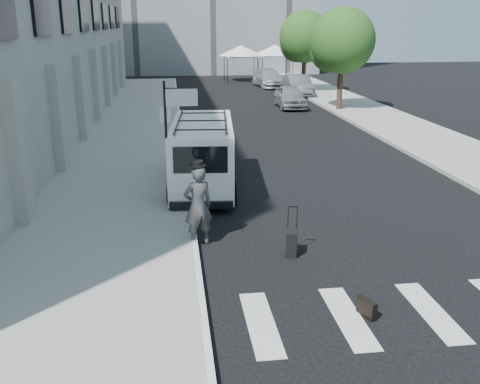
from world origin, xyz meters
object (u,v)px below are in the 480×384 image
object	(u,v)px
briefcase	(367,308)
parked_car_c	(269,78)
suitcase	(292,243)
parked_car_a	(290,97)
parked_car_b	(298,85)
cargo_van	(203,153)
businessman	(198,206)

from	to	relation	value
briefcase	parked_car_c	distance (m)	36.60
briefcase	suitcase	world-z (taller)	suitcase
suitcase	parked_car_a	bearing A→B (deg)	92.50
parked_car_a	parked_car_c	distance (m)	11.47
parked_car_c	parked_car_b	bearing A→B (deg)	-84.59
suitcase	parked_car_c	world-z (taller)	parked_car_c
cargo_van	parked_car_c	size ratio (longest dim) A/B	1.17
parked_car_b	suitcase	bearing A→B (deg)	-101.18
suitcase	parked_car_b	xyz separation A→B (m)	(6.62, 27.59, 0.46)
suitcase	parked_car_b	distance (m)	28.38
businessman	parked_car_b	xyz separation A→B (m)	(8.70, 26.71, -0.22)
cargo_van	parked_car_c	world-z (taller)	cargo_van
businessman	cargo_van	bearing A→B (deg)	-114.21
briefcase	cargo_van	distance (m)	8.87
businessman	parked_car_c	size ratio (longest dim) A/B	0.40
parked_car_a	businessman	bearing A→B (deg)	-105.96
briefcase	parked_car_a	world-z (taller)	parked_car_a
suitcase	cargo_van	xyz separation A→B (m)	(-1.66, 5.66, 0.81)
briefcase	parked_car_b	bearing A→B (deg)	58.67
parked_car_a	parked_car_c	size ratio (longest dim) A/B	0.83
parked_car_a	suitcase	bearing A→B (deg)	-100.24
businessman	parked_car_a	size ratio (longest dim) A/B	0.48
parked_car_c	parked_car_a	bearing A→B (deg)	-98.67
briefcase	parked_car_a	size ratio (longest dim) A/B	0.11
parked_car_c	businessman	bearing A→B (deg)	-108.29
cargo_van	parked_car_a	bearing A→B (deg)	73.16
businessman	suitcase	world-z (taller)	businessman
briefcase	parked_car_a	bearing A→B (deg)	60.30
businessman	parked_car_c	distance (m)	33.46
cargo_van	parked_car_b	size ratio (longest dim) A/B	1.25
parked_car_a	parked_car_b	world-z (taller)	parked_car_b
suitcase	parked_car_b	size ratio (longest dim) A/B	0.24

